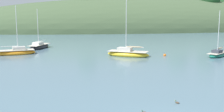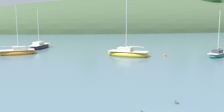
{
  "view_description": "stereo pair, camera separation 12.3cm",
  "coord_description": "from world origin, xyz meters",
  "px_view_note": "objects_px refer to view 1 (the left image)",
  "views": [
    {
      "loc": [
        -6.25,
        -14.46,
        6.73
      ],
      "look_at": [
        0.0,
        20.0,
        1.2
      ],
      "focal_mm": 44.48,
      "sensor_mm": 36.0,
      "label": 1
    },
    {
      "loc": [
        -6.13,
        -14.48,
        6.73
      ],
      "look_at": [
        0.0,
        20.0,
        1.2
      ],
      "focal_mm": 44.48,
      "sensor_mm": 36.0,
      "label": 2
    }
  ],
  "objects_px": {
    "sailboat_grey_yawl": "(39,46)",
    "duck_lone_right": "(177,103)",
    "sailboat_teal_outer": "(128,54)",
    "sailboat_cream_ketch": "(16,52)",
    "sailboat_navy_dinghy": "(218,54)",
    "mooring_buoy_channel": "(165,55)"
  },
  "relations": [
    {
      "from": "sailboat_grey_yawl",
      "to": "duck_lone_right",
      "type": "xyz_separation_m",
      "value": [
        12.59,
        -34.67,
        -0.32
      ]
    },
    {
      "from": "sailboat_teal_outer",
      "to": "sailboat_cream_ketch",
      "type": "bearing_deg",
      "value": 164.03
    },
    {
      "from": "duck_lone_right",
      "to": "sailboat_navy_dinghy",
      "type": "bearing_deg",
      "value": 52.5
    },
    {
      "from": "sailboat_cream_ketch",
      "to": "sailboat_teal_outer",
      "type": "xyz_separation_m",
      "value": [
        17.28,
        -4.95,
        0.03
      ]
    },
    {
      "from": "sailboat_navy_dinghy",
      "to": "sailboat_grey_yawl",
      "type": "bearing_deg",
      "value": 151.88
    },
    {
      "from": "sailboat_cream_ketch",
      "to": "mooring_buoy_channel",
      "type": "relative_size",
      "value": 14.87
    },
    {
      "from": "sailboat_teal_outer",
      "to": "sailboat_grey_yawl",
      "type": "relative_size",
      "value": 1.17
    },
    {
      "from": "sailboat_navy_dinghy",
      "to": "duck_lone_right",
      "type": "relative_size",
      "value": 17.98
    },
    {
      "from": "sailboat_grey_yawl",
      "to": "sailboat_navy_dinghy",
      "type": "distance_m",
      "value": 31.52
    },
    {
      "from": "sailboat_teal_outer",
      "to": "sailboat_navy_dinghy",
      "type": "bearing_deg",
      "value": -11.48
    },
    {
      "from": "sailboat_cream_ketch",
      "to": "mooring_buoy_channel",
      "type": "distance_m",
      "value": 23.73
    },
    {
      "from": "sailboat_navy_dinghy",
      "to": "mooring_buoy_channel",
      "type": "relative_size",
      "value": 13.29
    },
    {
      "from": "mooring_buoy_channel",
      "to": "duck_lone_right",
      "type": "bearing_deg",
      "value": -108.65
    },
    {
      "from": "sailboat_navy_dinghy",
      "to": "mooring_buoy_channel",
      "type": "distance_m",
      "value": 8.1
    },
    {
      "from": "sailboat_grey_yawl",
      "to": "duck_lone_right",
      "type": "height_order",
      "value": "sailboat_grey_yawl"
    },
    {
      "from": "sailboat_grey_yawl",
      "to": "mooring_buoy_channel",
      "type": "xyz_separation_m",
      "value": [
        19.95,
        -12.88,
        -0.25
      ]
    },
    {
      "from": "sailboat_teal_outer",
      "to": "sailboat_navy_dinghy",
      "type": "height_order",
      "value": "sailboat_teal_outer"
    },
    {
      "from": "sailboat_cream_ketch",
      "to": "sailboat_teal_outer",
      "type": "height_order",
      "value": "sailboat_teal_outer"
    },
    {
      "from": "sailboat_teal_outer",
      "to": "sailboat_grey_yawl",
      "type": "distance_m",
      "value": 18.65
    },
    {
      "from": "sailboat_grey_yawl",
      "to": "duck_lone_right",
      "type": "distance_m",
      "value": 36.89
    },
    {
      "from": "sailboat_teal_outer",
      "to": "mooring_buoy_channel",
      "type": "xyz_separation_m",
      "value": [
        5.74,
        -0.78,
        -0.29
      ]
    },
    {
      "from": "sailboat_cream_ketch",
      "to": "sailboat_navy_dinghy",
      "type": "distance_m",
      "value": 31.82
    }
  ]
}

